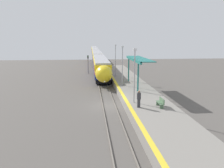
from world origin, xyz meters
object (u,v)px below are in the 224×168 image
(train, at_px, (96,55))
(lamppost_mid, at_px, (122,63))
(platform_bench, at_px, (161,102))
(lamppost_near, at_px, (134,72))
(lamppost_far, at_px, (115,58))
(person_waiting, at_px, (139,99))
(railway_signal, at_px, (88,62))

(train, relative_size, lamppost_mid, 16.58)
(platform_bench, bearing_deg, train, 94.67)
(lamppost_near, bearing_deg, lamppost_far, 90.00)
(lamppost_near, height_order, lamppost_far, same)
(platform_bench, relative_size, person_waiting, 0.90)
(person_waiting, bearing_deg, train, 92.56)
(train, distance_m, person_waiting, 58.96)
(train, xyz_separation_m, person_waiting, (2.63, -58.90, -0.32))
(train, distance_m, railway_signal, 30.36)
(railway_signal, relative_size, lamppost_far, 0.72)
(person_waiting, bearing_deg, lamppost_near, 94.47)
(lamppost_mid, bearing_deg, lamppost_near, -90.00)
(platform_bench, distance_m, lamppost_mid, 11.17)
(platform_bench, bearing_deg, lamppost_mid, 102.43)
(lamppost_mid, distance_m, lamppost_far, 8.76)
(lamppost_far, bearing_deg, railway_signal, 118.41)
(railway_signal, height_order, lamppost_far, lamppost_far)
(person_waiting, distance_m, railway_signal, 29.13)
(lamppost_mid, height_order, lamppost_far, same)
(railway_signal, relative_size, lamppost_near, 0.72)
(railway_signal, height_order, lamppost_mid, lamppost_mid)
(platform_bench, relative_size, lamppost_mid, 0.27)
(train, relative_size, platform_bench, 61.99)
(platform_bench, distance_m, lamppost_near, 4.05)
(train, bearing_deg, lamppost_mid, -87.05)
(person_waiting, xyz_separation_m, lamppost_mid, (-0.13, 10.48, 2.36))
(train, bearing_deg, lamppost_near, -87.50)
(train, distance_m, lamppost_near, 57.27)
(person_waiting, relative_size, lamppost_mid, 0.30)
(platform_bench, height_order, lamppost_near, lamppost_near)
(train, xyz_separation_m, railway_signal, (-2.60, -30.25, 0.33))
(train, bearing_deg, railway_signal, -94.91)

